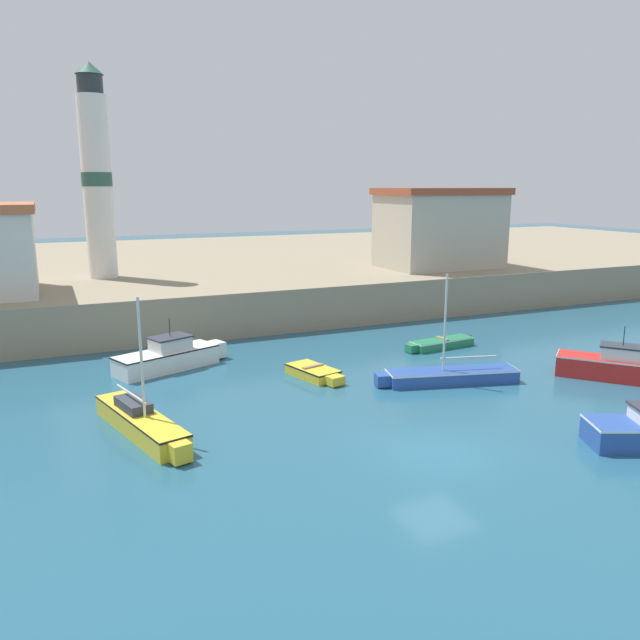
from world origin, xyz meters
The scene contains 10 objects.
ground_plane centered at (0.00, 0.00, 0.00)m, with size 200.00×200.00×0.00m, color #235670.
quay_seawall centered at (0.00, 38.03, 1.34)m, with size 120.00×40.00×2.68m, color gray.
sailboat_yellow_0 centered at (-8.86, 5.62, 0.47)m, with size 2.64×6.43×5.07m.
dinghy_green_1 centered at (8.04, 11.48, 0.27)m, with size 4.46×1.47×0.57m.
motorboat_red_2 centered at (12.22, 3.34, 0.63)m, with size 4.55×5.11×2.54m.
sailboat_blue_3 centered at (4.82, 6.11, 0.35)m, with size 6.62×2.81×4.99m.
dinghy_yellow_5 centered at (-0.48, 9.29, 0.26)m, with size 1.98×3.41×0.55m.
motorboat_white_6 centered at (-6.37, 13.48, 0.61)m, with size 5.87×3.40×2.52m.
lighthouse centered at (-8.00, 28.06, 9.40)m, with size 1.95×1.95×13.83m.
harbor_shed_mid_row centered at (16.00, 23.59, 5.67)m, with size 8.95×5.99×5.94m.
Camera 1 is at (-11.49, -16.33, 8.77)m, focal length 35.00 mm.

